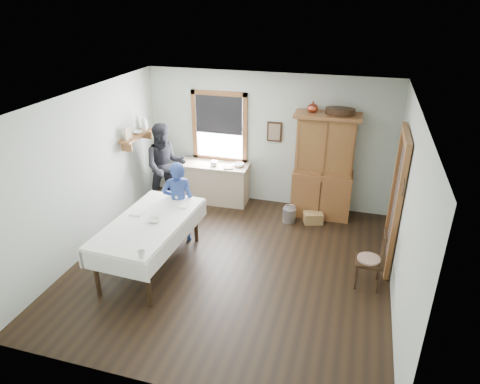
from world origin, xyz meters
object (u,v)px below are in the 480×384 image
at_px(figure_dark, 165,169).
at_px(spindle_chair, 370,258).
at_px(woman_blue, 179,205).
at_px(china_hutch, 324,167).
at_px(pail, 289,215).
at_px(work_counter, 214,183).
at_px(wicker_basket, 313,218).
at_px(dining_table, 151,243).

bearing_deg(figure_dark, spindle_chair, -52.10).
distance_m(spindle_chair, woman_blue, 3.28).
xyz_separation_m(china_hutch, pail, (-0.54, -0.45, -0.90)).
relative_size(work_counter, figure_dark, 0.91).
bearing_deg(pail, work_counter, 165.10).
relative_size(china_hutch, figure_dark, 1.28).
bearing_deg(woman_blue, spindle_chair, 148.52).
height_order(work_counter, figure_dark, figure_dark).
height_order(work_counter, woman_blue, woman_blue).
bearing_deg(wicker_basket, figure_dark, -178.95).
bearing_deg(dining_table, wicker_basket, 42.65).
relative_size(work_counter, wicker_basket, 4.14).
height_order(pail, woman_blue, woman_blue).
distance_m(work_counter, pail, 1.79).
bearing_deg(spindle_chair, figure_dark, 156.24).
distance_m(dining_table, wicker_basket, 3.20).
xyz_separation_m(work_counter, spindle_chair, (3.19, -2.09, 0.05)).
bearing_deg(work_counter, pail, -16.52).
bearing_deg(woman_blue, work_counter, -116.15).
bearing_deg(pail, spindle_chair, -47.66).
xyz_separation_m(work_counter, woman_blue, (-0.06, -1.67, 0.28)).
xyz_separation_m(china_hutch, dining_table, (-2.43, -2.53, -0.62)).
xyz_separation_m(pail, figure_dark, (-2.58, 0.02, 0.67)).
xyz_separation_m(work_counter, china_hutch, (2.24, 0.00, 0.61)).
height_order(woman_blue, figure_dark, figure_dark).
height_order(dining_table, figure_dark, figure_dark).
relative_size(pail, woman_blue, 0.20).
bearing_deg(work_counter, dining_table, -95.82).
bearing_deg(dining_table, figure_dark, 108.25).
bearing_deg(spindle_chair, wicker_basket, 119.45).
bearing_deg(spindle_chair, woman_blue, 171.05).
bearing_deg(china_hutch, spindle_chair, -66.66).
bearing_deg(woman_blue, pail, -169.58).
xyz_separation_m(dining_table, wicker_basket, (2.35, 2.16, -0.31)).
height_order(dining_table, spindle_chair, spindle_chair).
bearing_deg(woman_blue, wicker_basket, -173.87).
xyz_separation_m(spindle_chair, figure_dark, (-4.07, 1.66, 0.34)).
height_order(dining_table, wicker_basket, dining_table).
relative_size(dining_table, wicker_basket, 5.84).
distance_m(wicker_basket, figure_dark, 3.12).
height_order(china_hutch, pail, china_hutch).
relative_size(china_hutch, dining_table, 1.00).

